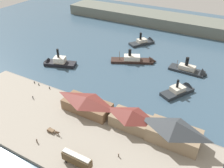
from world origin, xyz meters
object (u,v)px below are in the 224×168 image
object	(u,v)px
ferry_shed_central_terminal	(87,104)
ferry_moored_east	(145,42)
ferry_moored_west	(192,71)
ferry_mid_harbor	(181,90)
ferry_shed_west_terminal	(174,132)
street_tram	(77,159)
mooring_post_center_east	(34,82)
ferry_near_quay	(57,62)
pedestrian_by_tram	(37,141)
horse_cart	(53,131)
ferry_approaching_east	(138,60)
ferry_shed_east_terminal	(132,118)
pedestrian_standing_center	(119,155)
mooring_post_center_west	(49,88)
mooring_post_west	(39,84)
pedestrian_at_waters_edge	(33,97)

from	to	relation	value
ferry_shed_central_terminal	ferry_moored_east	world-z (taller)	ferry_moored_east
ferry_moored_west	ferry_mid_harbor	world-z (taller)	ferry_moored_west
ferry_shed_west_terminal	street_tram	bearing A→B (deg)	-133.45
mooring_post_center_east	ferry_near_quay	distance (m)	21.91
pedestrian_by_tram	ferry_moored_east	size ratio (longest dim) A/B	0.10
horse_cart	ferry_near_quay	xyz separation A→B (m)	(-35.12, 43.16, -0.48)
street_tram	ferry_approaching_east	bearing A→B (deg)	99.82
pedestrian_by_tram	ferry_moored_east	xyz separation A→B (m)	(-2.08, 101.87, -0.79)
mooring_post_center_east	ferry_near_quay	size ratio (longest dim) A/B	0.05
mooring_post_center_east	street_tram	bearing A→B (deg)	-31.56
ferry_near_quay	mooring_post_center_east	bearing A→B (deg)	-78.72
ferry_shed_east_terminal	pedestrian_by_tram	world-z (taller)	ferry_shed_east_terminal
street_tram	ferry_moored_west	bearing A→B (deg)	77.71
mooring_post_center_east	ferry_moored_west	bearing A→B (deg)	37.93
pedestrian_standing_center	ferry_approaching_east	world-z (taller)	ferry_approaching_east
pedestrian_by_tram	ferry_moored_west	world-z (taller)	ferry_moored_west
ferry_moored_east	ferry_moored_west	bearing A→B (deg)	-32.54
mooring_post_center_west	ferry_near_quay	distance (m)	25.71
ferry_shed_central_terminal	ferry_moored_east	xyz separation A→B (m)	(-7.44, 78.43, -3.39)
mooring_post_west	ferry_approaching_east	world-z (taller)	ferry_approaching_east
ferry_shed_east_terminal	street_tram	size ratio (longest dim) A/B	1.59
street_tram	horse_cart	bearing A→B (deg)	156.02
pedestrian_standing_center	horse_cart	bearing A→B (deg)	-175.53
ferry_shed_east_terminal	ferry_shed_west_terminal	bearing A→B (deg)	-0.08
ferry_moored_west	ferry_near_quay	size ratio (longest dim) A/B	1.03
pedestrian_at_waters_edge	mooring_post_west	bearing A→B (deg)	120.81
mooring_post_center_east	mooring_post_center_west	bearing A→B (deg)	-0.53
ferry_shed_west_terminal	mooring_post_center_east	bearing A→B (deg)	176.61
street_tram	ferry_mid_harbor	bearing A→B (deg)	73.78
ferry_moored_west	ferry_mid_harbor	size ratio (longest dim) A/B	1.12
ferry_shed_east_terminal	mooring_post_center_west	distance (m)	44.86
pedestrian_at_waters_edge	ferry_near_quay	size ratio (longest dim) A/B	0.08
pedestrian_by_tram	mooring_post_west	xyz separation A→B (m)	(-25.86, 27.85, -0.37)
pedestrian_standing_center	pedestrian_at_waters_edge	bearing A→B (deg)	168.34
ferry_shed_east_terminal	mooring_post_center_west	size ratio (longest dim) A/B	18.04
ferry_shed_east_terminal	mooring_post_west	xyz separation A→B (m)	(-51.11, 3.87, -3.31)
pedestrian_by_tram	ferry_moored_west	bearing A→B (deg)	65.77
ferry_shed_central_terminal	mooring_post_center_east	xyz separation A→B (m)	(-34.35, 4.69, -2.96)
ferry_shed_central_terminal	ferry_moored_west	world-z (taller)	ferry_moored_west
mooring_post_center_west	ferry_mid_harbor	size ratio (longest dim) A/B	0.05
ferry_shed_central_terminal	street_tram	bearing A→B (deg)	-62.43
street_tram	ferry_moored_east	xyz separation A→B (m)	(-20.06, 102.60, -2.58)
pedestrian_standing_center	mooring_post_center_east	world-z (taller)	pedestrian_standing_center
pedestrian_by_tram	mooring_post_center_west	world-z (taller)	pedestrian_by_tram
ferry_shed_east_terminal	mooring_post_west	bearing A→B (deg)	175.67
horse_cart	pedestrian_by_tram	bearing A→B (deg)	-105.92
mooring_post_west	ferry_shed_central_terminal	bearing A→B (deg)	-8.04
pedestrian_at_waters_edge	ferry_shed_west_terminal	bearing A→B (deg)	5.13
pedestrian_by_tram	ferry_shed_central_terminal	bearing A→B (deg)	77.11
horse_cart	ferry_moored_west	bearing A→B (deg)	65.07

